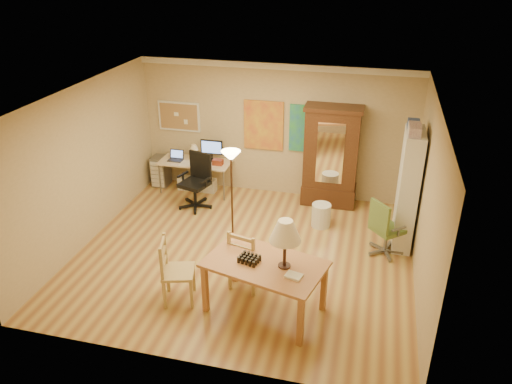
% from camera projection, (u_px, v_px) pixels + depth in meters
% --- Properties ---
extents(floor, '(5.50, 5.50, 0.00)m').
position_uv_depth(floor, '(244.00, 255.00, 8.38)').
color(floor, '#9A6336').
rests_on(floor, ground).
extents(crown_molding, '(5.50, 0.08, 0.12)m').
position_uv_depth(crown_molding, '(277.00, 66.00, 9.36)').
color(crown_molding, white).
rests_on(crown_molding, floor).
extents(corkboard, '(0.90, 0.04, 0.62)m').
position_uv_depth(corkboard, '(179.00, 116.00, 10.32)').
color(corkboard, '#9C6D49').
rests_on(corkboard, floor).
extents(art_panel_left, '(0.80, 0.04, 1.00)m').
position_uv_depth(art_panel_left, '(264.00, 125.00, 9.95)').
color(art_panel_left, yellow).
rests_on(art_panel_left, floor).
extents(art_panel_right, '(0.75, 0.04, 0.95)m').
position_uv_depth(art_panel_right, '(308.00, 129.00, 9.75)').
color(art_panel_right, teal).
rests_on(art_panel_right, floor).
extents(dining_table, '(1.78, 1.32, 1.50)m').
position_uv_depth(dining_table, '(272.00, 255.00, 6.66)').
color(dining_table, '#9C5F33').
rests_on(dining_table, floor).
extents(ladder_chair_back, '(0.55, 0.54, 1.00)m').
position_uv_depth(ladder_chair_back, '(246.00, 261.00, 7.39)').
color(ladder_chair_back, '#A08649').
rests_on(ladder_chair_back, floor).
extents(ladder_chair_left, '(0.55, 0.57, 1.00)m').
position_uv_depth(ladder_chair_left, '(176.00, 272.00, 7.12)').
color(ladder_chair_left, '#A08649').
rests_on(ladder_chair_left, floor).
extents(torchiere_lamp, '(0.32, 0.32, 1.74)m').
position_uv_depth(torchiere_lamp, '(231.00, 171.00, 8.06)').
color(torchiere_lamp, '#3D2718').
rests_on(torchiere_lamp, floor).
extents(computer_desk, '(1.48, 0.65, 1.12)m').
position_uv_depth(computer_desk, '(198.00, 173.00, 10.42)').
color(computer_desk, '#C9AC93').
rests_on(computer_desk, floor).
extents(office_chair_black, '(0.67, 0.67, 1.09)m').
position_uv_depth(office_chair_black, '(196.00, 193.00, 9.82)').
color(office_chair_black, black).
rests_on(office_chair_black, floor).
extents(office_chair_green, '(0.64, 0.64, 1.00)m').
position_uv_depth(office_chair_green, '(384.00, 240.00, 8.30)').
color(office_chair_green, slate).
rests_on(office_chair_green, floor).
extents(drawer_cart, '(0.32, 0.39, 0.65)m').
position_uv_depth(drawer_cart, '(161.00, 171.00, 10.72)').
color(drawer_cart, slate).
rests_on(drawer_cart, floor).
extents(armoire, '(1.09, 0.52, 2.01)m').
position_uv_depth(armoire, '(331.00, 163.00, 9.70)').
color(armoire, '#33150D').
rests_on(armoire, floor).
extents(bookshelf, '(0.31, 0.82, 2.05)m').
position_uv_depth(bookshelf, '(407.00, 190.00, 8.27)').
color(bookshelf, white).
rests_on(bookshelf, floor).
extents(wastebin, '(0.35, 0.35, 0.44)m').
position_uv_depth(wastebin, '(321.00, 215.00, 9.16)').
color(wastebin, silver).
rests_on(wastebin, floor).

